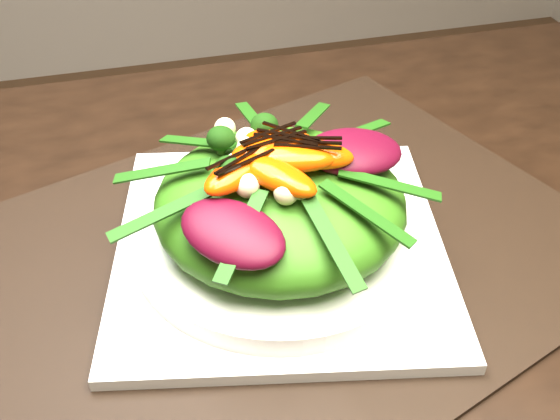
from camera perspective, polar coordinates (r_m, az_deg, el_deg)
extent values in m
cube|color=black|center=(0.56, 0.00, -3.63)|extent=(0.63, 0.55, 0.00)
cube|color=silver|center=(0.55, 0.00, -3.07)|extent=(0.32, 0.32, 0.01)
cylinder|color=white|center=(0.54, 0.00, -1.96)|extent=(0.25, 0.25, 0.02)
ellipsoid|color=#377015|center=(0.52, 0.00, 0.63)|extent=(0.26, 0.26, 0.07)
ellipsoid|color=#400616|center=(0.52, 6.45, 5.07)|extent=(0.08, 0.05, 0.02)
ellipsoid|color=#EF3D03|center=(0.52, -2.02, 6.18)|extent=(0.07, 0.04, 0.02)
sphere|color=#0F3309|center=(0.51, -7.81, 4.73)|extent=(0.03, 0.03, 0.03)
sphere|color=beige|center=(0.47, 4.24, 1.90)|extent=(0.02, 0.02, 0.02)
cube|color=black|center=(0.52, -2.04, 7.12)|extent=(0.05, 0.01, 0.00)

